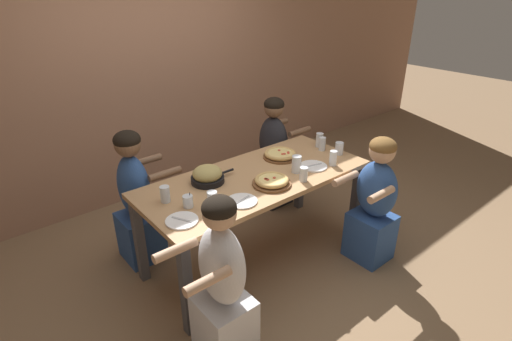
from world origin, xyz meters
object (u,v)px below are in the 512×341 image
(drinking_glass_e, at_px, (212,200))
(diner_near_left, at_px, (222,287))
(skillet_bowl, at_px, (208,175))
(drinking_glass_b, at_px, (304,175))
(drinking_glass_g, at_px, (165,195))
(diner_far_right, at_px, (273,156))
(drinking_glass_a, at_px, (319,141))
(diner_near_right, at_px, (374,205))
(diner_far_left, at_px, (137,202))
(pizza_board_main, at_px, (280,155))
(drinking_glass_f, at_px, (296,165))
(empty_plate_b, at_px, (182,221))
(cocktail_glass_blue, at_px, (188,202))
(drinking_glass_c, at_px, (339,149))
(pizza_board_second, at_px, (272,181))
(drinking_glass_h, at_px, (333,159))
(empty_plate_a, at_px, (313,166))
(empty_plate_c, at_px, (242,201))
(drinking_glass_d, at_px, (322,145))

(drinking_glass_e, relative_size, diner_near_left, 0.11)
(skillet_bowl, xyz_separation_m, drinking_glass_b, (0.60, -0.46, -0.01))
(skillet_bowl, xyz_separation_m, drinking_glass_g, (-0.40, -0.06, -0.01))
(diner_far_right, bearing_deg, drinking_glass_a, 9.85)
(diner_near_right, bearing_deg, diner_far_left, 50.20)
(pizza_board_main, relative_size, diner_far_left, 0.26)
(pizza_board_main, xyz_separation_m, drinking_glass_f, (-0.10, -0.30, 0.03))
(empty_plate_b, relative_size, diner_near_left, 0.19)
(cocktail_glass_blue, xyz_separation_m, drinking_glass_c, (1.54, -0.07, 0.01))
(diner_far_left, xyz_separation_m, diner_far_right, (1.54, 0.00, -0.01))
(pizza_board_second, xyz_separation_m, drinking_glass_h, (0.64, -0.07, 0.03))
(cocktail_glass_blue, bearing_deg, drinking_glass_b, -14.63)
(drinking_glass_c, xyz_separation_m, diner_far_left, (-1.64, 0.78, -0.29))
(drinking_glass_g, height_order, diner_near_right, diner_near_right)
(cocktail_glass_blue, distance_m, drinking_glass_e, 0.17)
(skillet_bowl, bearing_deg, diner_far_right, 22.96)
(drinking_glass_g, bearing_deg, diner_near_right, -25.88)
(drinking_glass_a, bearing_deg, drinking_glass_h, -121.82)
(empty_plate_a, height_order, empty_plate_c, same)
(drinking_glass_f, bearing_deg, drinking_glass_e, -177.95)
(empty_plate_a, distance_m, drinking_glass_d, 0.39)
(empty_plate_a, bearing_deg, pizza_board_second, -178.27)
(empty_plate_c, bearing_deg, diner_near_left, -139.88)
(drinking_glass_c, xyz_separation_m, drinking_glass_e, (-1.42, -0.05, 0.01))
(drinking_glass_g, distance_m, diner_far_right, 1.65)
(diner_near_left, bearing_deg, drinking_glass_b, -72.09)
(drinking_glass_d, bearing_deg, skillet_bowl, 173.36)
(pizza_board_second, relative_size, drinking_glass_a, 2.27)
(empty_plate_c, bearing_deg, cocktail_glass_blue, 150.82)
(diner_near_right, bearing_deg, pizza_board_main, 24.64)
(pizza_board_second, distance_m, drinking_glass_h, 0.64)
(pizza_board_main, bearing_deg, diner_near_right, -65.36)
(drinking_glass_g, bearing_deg, drinking_glass_f, -13.53)
(skillet_bowl, xyz_separation_m, empty_plate_b, (-0.44, -0.36, -0.05))
(empty_plate_b, distance_m, drinking_glass_a, 1.70)
(drinking_glass_a, relative_size, diner_far_right, 0.11)
(skillet_bowl, distance_m, drinking_glass_c, 1.26)
(empty_plate_a, height_order, drinking_glass_d, drinking_glass_d)
(drinking_glass_b, distance_m, drinking_glass_f, 0.16)
(drinking_glass_c, height_order, diner_far_right, diner_far_right)
(empty_plate_a, relative_size, drinking_glass_d, 1.87)
(pizza_board_second, height_order, drinking_glass_h, drinking_glass_h)
(drinking_glass_f, bearing_deg, pizza_board_second, -173.42)
(drinking_glass_b, bearing_deg, drinking_glass_a, 32.71)
(drinking_glass_g, bearing_deg, drinking_glass_h, -14.32)
(empty_plate_b, height_order, drinking_glass_c, drinking_glass_c)
(drinking_glass_a, bearing_deg, diner_far_right, 99.85)
(pizza_board_main, xyz_separation_m, pizza_board_second, (-0.40, -0.34, -0.00))
(empty_plate_b, xyz_separation_m, diner_near_right, (1.57, -0.44, -0.27))
(diner_far_left, bearing_deg, cocktail_glass_blue, 7.90)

